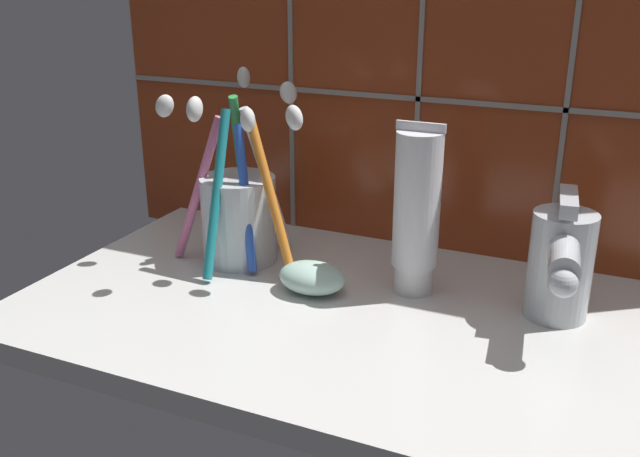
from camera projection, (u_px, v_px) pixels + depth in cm
name	position (u px, v px, depth cm)	size (l,w,h in cm)	color
sink_counter	(340.00, 316.00, 62.88)	(56.10, 34.05, 2.00)	silver
tile_wall_backsplash	(410.00, 40.00, 69.83)	(66.10, 1.72, 46.17)	#933819
toothbrush_cup	(239.00, 210.00, 70.32)	(16.79, 15.08, 18.59)	silver
toothpaste_tube	(417.00, 210.00, 62.65)	(4.33, 4.12, 15.66)	white
sink_faucet	(561.00, 263.00, 58.40)	(5.28, 11.70, 10.81)	silver
soap_bar	(312.00, 278.00, 64.66)	(6.25, 4.60, 2.82)	silver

